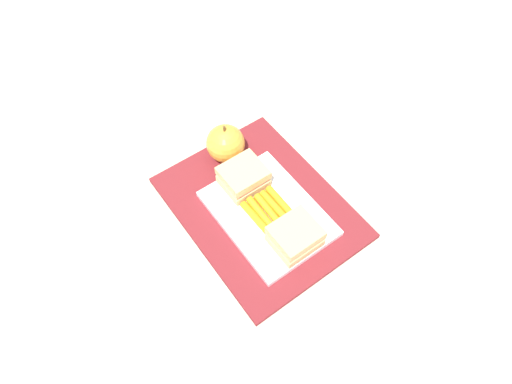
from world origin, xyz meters
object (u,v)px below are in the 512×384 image
object	(u,v)px
carrot_sticks_bundle	(268,210)
apple	(226,144)
food_tray	(268,213)
sandwich_half_right	(243,177)
sandwich_half_left	(295,236)

from	to	relation	value
carrot_sticks_bundle	apple	distance (m)	0.16
food_tray	sandwich_half_right	world-z (taller)	sandwich_half_right
sandwich_half_left	sandwich_half_right	world-z (taller)	same
food_tray	apple	size ratio (longest dim) A/B	2.61
food_tray	carrot_sticks_bundle	bearing A→B (deg)	38.06
sandwich_half_right	apple	distance (m)	0.09
food_tray	sandwich_half_right	size ratio (longest dim) A/B	2.88
carrot_sticks_bundle	sandwich_half_right	bearing A→B (deg)	-0.22
food_tray	apple	bearing A→B (deg)	-5.82
sandwich_half_right	apple	world-z (taller)	apple
food_tray	sandwich_half_right	bearing A→B (deg)	0.00
food_tray	sandwich_half_left	world-z (taller)	sandwich_half_left
apple	carrot_sticks_bundle	bearing A→B (deg)	174.06
sandwich_half_left	sandwich_half_right	size ratio (longest dim) A/B	1.00
sandwich_half_left	apple	xyz separation A→B (m)	(0.24, -0.02, 0.00)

